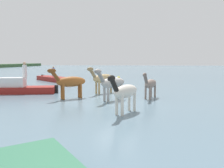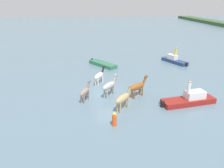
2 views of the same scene
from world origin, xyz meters
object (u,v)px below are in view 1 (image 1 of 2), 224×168
(horse_mid_herd, at_px, (112,83))
(horse_chestnut_trailing, at_px, (125,92))
(boat_tender_starboard, at_px, (53,79))
(boat_launch_far, at_px, (19,89))
(person_spotter_bow, at_px, (25,70))
(horse_gray_outer, at_px, (70,82))
(buoy_channel_marker, at_px, (119,83))
(person_helmsman_aft, at_px, (53,71))
(horse_dun_straggler, at_px, (150,84))
(horse_lead, at_px, (103,79))

(horse_mid_herd, xyz_separation_m, horse_chestnut_trailing, (-3.36, -0.91, -0.08))
(horse_chestnut_trailing, relative_size, boat_tender_starboard, 0.41)
(boat_launch_far, height_order, person_spotter_bow, person_spotter_bow)
(horse_gray_outer, xyz_separation_m, buoy_channel_marker, (5.09, -2.87, -0.59))
(boat_launch_far, distance_m, person_helmsman_aft, 10.38)
(horse_mid_herd, height_order, boat_tender_starboard, horse_mid_herd)
(horse_mid_herd, bearing_deg, person_helmsman_aft, -108.39)
(horse_mid_herd, height_order, horse_dun_straggler, horse_mid_herd)
(horse_dun_straggler, relative_size, person_helmsman_aft, 1.84)
(horse_mid_herd, relative_size, buoy_channel_marker, 1.98)
(person_helmsman_aft, bearing_deg, horse_dun_straggler, -137.61)
(boat_launch_far, bearing_deg, horse_gray_outer, 146.02)
(person_spotter_bow, bearing_deg, horse_chestnut_trailing, -127.48)
(horse_chestnut_trailing, height_order, person_spotter_bow, person_spotter_bow)
(horse_mid_herd, xyz_separation_m, person_helmsman_aft, (12.70, 8.33, 0.08))
(horse_mid_herd, relative_size, horse_gray_outer, 0.99)
(horse_chestnut_trailing, xyz_separation_m, person_spotter_bow, (6.03, 7.86, 0.73))
(boat_tender_starboard, height_order, buoy_channel_marker, buoy_channel_marker)
(horse_gray_outer, bearing_deg, horse_chestnut_trailing, 97.26)
(person_helmsman_aft, height_order, buoy_channel_marker, person_helmsman_aft)
(horse_dun_straggler, xyz_separation_m, boat_tender_starboard, (11.97, 10.91, -0.77))
(boat_tender_starboard, xyz_separation_m, buoy_channel_marker, (-7.38, -8.57, 0.32))
(boat_tender_starboard, distance_m, person_helmsman_aft, 1.02)
(buoy_channel_marker, bearing_deg, horse_chestnut_trailing, -174.65)
(horse_mid_herd, distance_m, boat_launch_far, 7.72)
(horse_mid_herd, distance_m, boat_tender_starboard, 15.48)
(horse_gray_outer, distance_m, person_spotter_bow, 4.76)
(buoy_channel_marker, bearing_deg, boat_tender_starboard, 49.28)
(person_spotter_bow, bearing_deg, buoy_channel_marker, -67.85)
(horse_gray_outer, height_order, horse_lead, horse_lead)
(horse_lead, bearing_deg, boat_tender_starboard, -102.00)
(boat_tender_starboard, relative_size, buoy_channel_marker, 4.81)
(boat_tender_starboard, bearing_deg, horse_dun_straggler, -4.16)
(horse_chestnut_trailing, xyz_separation_m, boat_launch_far, (5.77, 8.21, -0.70))
(horse_dun_straggler, relative_size, boat_launch_far, 0.41)
(boat_launch_far, bearing_deg, horse_chestnut_trailing, 134.52)
(horse_chestnut_trailing, xyz_separation_m, boat_tender_starboard, (16.27, 9.40, -0.83))
(boat_tender_starboard, bearing_deg, person_helmsman_aft, -6.39)
(horse_mid_herd, distance_m, horse_lead, 3.15)
(buoy_channel_marker, bearing_deg, horse_lead, 157.51)
(horse_mid_herd, relative_size, horse_chestnut_trailing, 1.00)
(horse_chestnut_trailing, distance_m, person_helmsman_aft, 18.53)
(horse_gray_outer, distance_m, boat_tender_starboard, 13.74)
(horse_mid_herd, xyz_separation_m, horse_dun_straggler, (0.93, -2.42, -0.14))
(horse_mid_herd, bearing_deg, boat_launch_far, -69.90)
(boat_tender_starboard, distance_m, boat_launch_far, 10.56)
(horse_lead, relative_size, buoy_channel_marker, 1.95)
(boat_tender_starboard, bearing_deg, horse_gray_outer, -21.94)
(horse_lead, relative_size, horse_dun_straggler, 1.02)
(horse_gray_outer, distance_m, horse_lead, 3.14)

